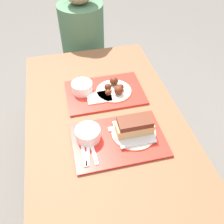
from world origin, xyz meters
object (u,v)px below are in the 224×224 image
(tray_near, at_px, (119,140))
(wings_plate_far, at_px, (114,88))
(brisket_sandwich_plate, at_px, (134,128))
(bowl_coleslaw_far, at_px, (82,87))
(bowl_coleslaw_near, at_px, (88,133))
(person_seated_across, at_px, (82,34))
(tray_far, at_px, (105,93))

(tray_near, distance_m, wings_plate_far, 0.36)
(tray_near, bearing_deg, brisket_sandwich_plate, 13.10)
(wings_plate_far, bearing_deg, bowl_coleslaw_far, 167.18)
(bowl_coleslaw_near, height_order, brisket_sandwich_plate, brisket_sandwich_plate)
(tray_near, relative_size, bowl_coleslaw_far, 3.72)
(bowl_coleslaw_near, bearing_deg, person_seated_across, 83.15)
(bowl_coleslaw_near, distance_m, person_seated_across, 1.04)
(bowl_coleslaw_far, bearing_deg, person_seated_across, 81.66)
(tray_far, distance_m, bowl_coleslaw_near, 0.35)
(tray_far, bearing_deg, bowl_coleslaw_far, 164.83)
(brisket_sandwich_plate, xyz_separation_m, wings_plate_far, (-0.02, 0.33, -0.02))
(tray_near, bearing_deg, bowl_coleslaw_far, 106.50)
(bowl_coleslaw_near, height_order, person_seated_across, person_seated_across)
(tray_far, bearing_deg, brisket_sandwich_plate, -78.08)
(bowl_coleslaw_near, height_order, wings_plate_far, same)
(brisket_sandwich_plate, bearing_deg, wings_plate_far, 93.01)
(bowl_coleslaw_near, bearing_deg, wings_plate_far, 56.68)
(tray_far, distance_m, wings_plate_far, 0.06)
(brisket_sandwich_plate, bearing_deg, bowl_coleslaw_near, 174.29)
(bowl_coleslaw_near, bearing_deg, tray_near, -16.28)
(person_seated_across, bearing_deg, bowl_coleslaw_near, -96.85)
(tray_near, height_order, brisket_sandwich_plate, brisket_sandwich_plate)
(tray_near, xyz_separation_m, tray_far, (0.01, 0.36, 0.00))
(tray_near, xyz_separation_m, bowl_coleslaw_far, (-0.12, 0.39, 0.04))
(bowl_coleslaw_far, distance_m, person_seated_across, 0.69)
(tray_far, bearing_deg, wings_plate_far, -7.22)
(tray_near, distance_m, bowl_coleslaw_far, 0.41)
(tray_far, xyz_separation_m, person_seated_across, (-0.03, 0.72, 0.01))
(person_seated_across, bearing_deg, tray_far, -87.89)
(bowl_coleslaw_near, distance_m, brisket_sandwich_plate, 0.22)
(brisket_sandwich_plate, xyz_separation_m, bowl_coleslaw_far, (-0.20, 0.38, -0.01))
(bowl_coleslaw_far, xyz_separation_m, person_seated_across, (0.10, 0.68, -0.03))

